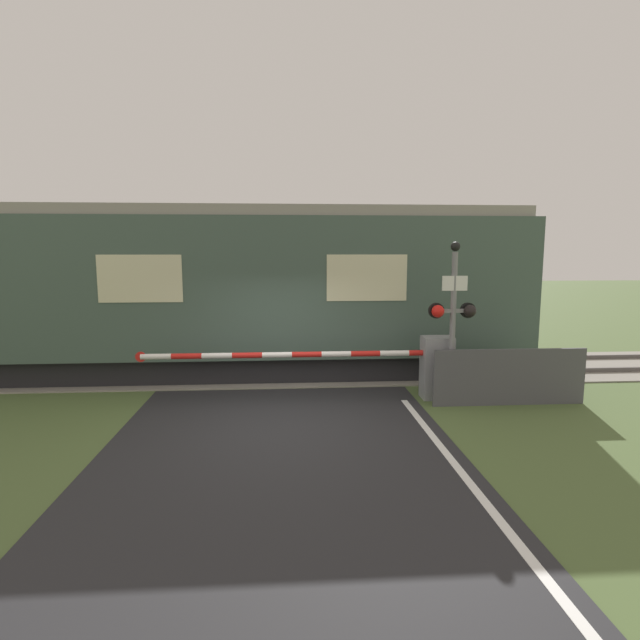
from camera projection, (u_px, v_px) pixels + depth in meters
ground_plane at (282, 421)px, 8.73m from camera, size 80.00×80.00×0.00m
track_bed at (283, 370)px, 12.36m from camera, size 36.00×3.20×0.13m
train at (159, 291)px, 11.89m from camera, size 17.36×2.96×3.94m
crossing_barrier at (412, 365)px, 9.99m from camera, size 6.22×0.44×1.26m
signal_post at (453, 313)px, 9.51m from camera, size 0.92×0.26×3.13m
roadside_fence at (510, 377)px, 9.59m from camera, size 2.99×0.06×1.10m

